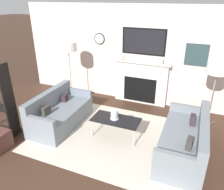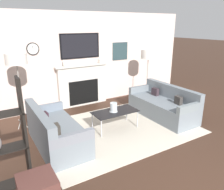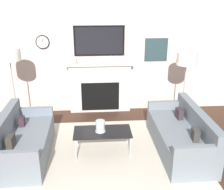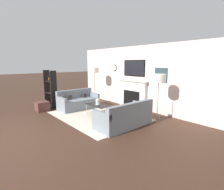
{
  "view_description": "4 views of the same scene",
  "coord_description": "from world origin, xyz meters",
  "px_view_note": "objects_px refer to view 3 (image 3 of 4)",
  "views": [
    {
      "loc": [
        1.48,
        -0.6,
        2.87
      ],
      "look_at": [
        -0.22,
        3.47,
        0.87
      ],
      "focal_mm": 35.0,
      "sensor_mm": 36.0,
      "label": 1
    },
    {
      "loc": [
        -2.49,
        -0.76,
        2.35
      ],
      "look_at": [
        0.04,
        3.45,
        0.75
      ],
      "focal_mm": 35.0,
      "sensor_mm": 36.0,
      "label": 2
    },
    {
      "loc": [
        -0.15,
        -1.02,
        2.76
      ],
      "look_at": [
        0.19,
        3.6,
        0.99
      ],
      "focal_mm": 42.0,
      "sensor_mm": 36.0,
      "label": 3
    },
    {
      "loc": [
        5.19,
        -0.58,
        1.99
      ],
      "look_at": [
        0.12,
        3.78,
        0.75
      ],
      "focal_mm": 28.0,
      "sensor_mm": 36.0,
      "label": 4
    }
  ],
  "objects_px": {
    "coffee_table": "(102,133)",
    "floor_lamp_right": "(187,59)",
    "hurricane_candle": "(100,127)",
    "floor_lamp_left": "(9,56)",
    "couch_right": "(181,136)",
    "couch_left": "(23,142)"
  },
  "relations": [
    {
      "from": "couch_left",
      "to": "floor_lamp_left",
      "type": "bearing_deg",
      "value": 108.48
    },
    {
      "from": "coffee_table",
      "to": "floor_lamp_right",
      "type": "relative_size",
      "value": 0.64
    },
    {
      "from": "couch_left",
      "to": "couch_right",
      "type": "distance_m",
      "value": 2.9
    },
    {
      "from": "floor_lamp_left",
      "to": "coffee_table",
      "type": "bearing_deg",
      "value": -31.58
    },
    {
      "from": "couch_right",
      "to": "hurricane_candle",
      "type": "xyz_separation_m",
      "value": [
        -1.5,
        0.05,
        0.23
      ]
    },
    {
      "from": "coffee_table",
      "to": "floor_lamp_right",
      "type": "xyz_separation_m",
      "value": [
        1.86,
        1.12,
        1.08
      ]
    },
    {
      "from": "hurricane_candle",
      "to": "floor_lamp_right",
      "type": "xyz_separation_m",
      "value": [
        1.9,
        1.11,
        0.95
      ]
    },
    {
      "from": "floor_lamp_right",
      "to": "coffee_table",
      "type": "bearing_deg",
      "value": -148.92
    },
    {
      "from": "couch_left",
      "to": "couch_right",
      "type": "relative_size",
      "value": 0.91
    },
    {
      "from": "couch_left",
      "to": "floor_lamp_right",
      "type": "relative_size",
      "value": 1.05
    },
    {
      "from": "floor_lamp_right",
      "to": "floor_lamp_left",
      "type": "bearing_deg",
      "value": 180.0
    },
    {
      "from": "coffee_table",
      "to": "floor_lamp_right",
      "type": "bearing_deg",
      "value": 31.08
    },
    {
      "from": "couch_right",
      "to": "coffee_table",
      "type": "height_order",
      "value": "couch_right"
    },
    {
      "from": "hurricane_candle",
      "to": "floor_lamp_left",
      "type": "height_order",
      "value": "floor_lamp_left"
    },
    {
      "from": "coffee_table",
      "to": "floor_lamp_left",
      "type": "height_order",
      "value": "floor_lamp_left"
    },
    {
      "from": "couch_left",
      "to": "floor_lamp_right",
      "type": "distance_m",
      "value": 3.69
    },
    {
      "from": "coffee_table",
      "to": "hurricane_candle",
      "type": "relative_size",
      "value": 4.93
    },
    {
      "from": "couch_right",
      "to": "floor_lamp_right",
      "type": "height_order",
      "value": "floor_lamp_right"
    },
    {
      "from": "floor_lamp_left",
      "to": "floor_lamp_right",
      "type": "bearing_deg",
      "value": 0.0
    },
    {
      "from": "couch_right",
      "to": "coffee_table",
      "type": "distance_m",
      "value": 1.47
    },
    {
      "from": "hurricane_candle",
      "to": "floor_lamp_left",
      "type": "bearing_deg",
      "value": 148.14
    },
    {
      "from": "couch_left",
      "to": "floor_lamp_right",
      "type": "xyz_separation_m",
      "value": [
        3.3,
        1.17,
        1.19
      ]
    }
  ]
}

